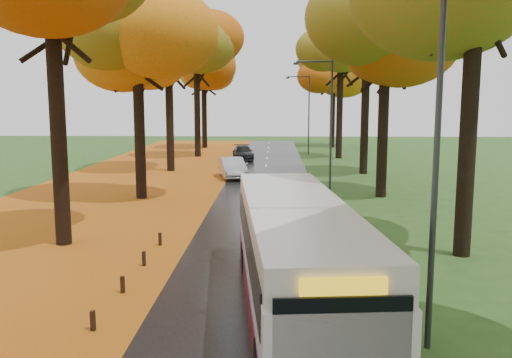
# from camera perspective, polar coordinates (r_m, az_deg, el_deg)

# --- Properties ---
(road) EXTENTS (6.50, 90.00, 0.04)m
(road) POSITION_cam_1_polar(r_m,az_deg,el_deg) (29.31, 0.56, -2.61)
(road) COLOR black
(road) RESTS_ON ground
(centre_line) EXTENTS (0.12, 90.00, 0.01)m
(centre_line) POSITION_cam_1_polar(r_m,az_deg,el_deg) (29.31, 0.56, -2.57)
(centre_line) COLOR silver
(centre_line) RESTS_ON road
(leaf_verge) EXTENTS (12.00, 90.00, 0.02)m
(leaf_verge) POSITION_cam_1_polar(r_m,az_deg,el_deg) (30.87, -16.40, -2.42)
(leaf_verge) COLOR #85400C
(leaf_verge) RESTS_ON ground
(leaf_drift) EXTENTS (0.90, 90.00, 0.01)m
(leaf_drift) POSITION_cam_1_polar(r_m,az_deg,el_deg) (29.54, -5.37, -2.52)
(leaf_drift) COLOR #B75F12
(leaf_drift) RESTS_ON road
(trees_left) EXTENTS (9.20, 74.00, 13.88)m
(trees_left) POSITION_cam_1_polar(r_m,az_deg,el_deg) (32.07, -12.73, 15.21)
(trees_left) COLOR black
(trees_left) RESTS_ON ground
(trees_right) EXTENTS (9.30, 74.20, 13.96)m
(trees_right) POSITION_cam_1_polar(r_m,az_deg,el_deg) (31.63, 14.32, 15.53)
(trees_right) COLOR black
(trees_right) RESTS_ON ground
(streetlamp_near) EXTENTS (2.45, 0.18, 8.00)m
(streetlamp_near) POSITION_cam_1_polar(r_m,az_deg,el_deg) (12.24, 17.39, 3.85)
(streetlamp_near) COLOR #333538
(streetlamp_near) RESTS_ON ground
(streetlamp_mid) EXTENTS (2.45, 0.18, 8.00)m
(streetlamp_mid) POSITION_cam_1_polar(r_m,az_deg,el_deg) (33.94, 7.50, 6.79)
(streetlamp_mid) COLOR #333538
(streetlamp_mid) RESTS_ON ground
(streetlamp_far) EXTENTS (2.45, 0.18, 8.00)m
(streetlamp_far) POSITION_cam_1_polar(r_m,az_deg,el_deg) (55.87, 5.33, 7.40)
(streetlamp_far) COLOR #333538
(streetlamp_far) RESTS_ON ground
(bus) EXTENTS (3.62, 11.39, 2.95)m
(bus) POSITION_cam_1_polar(r_m,az_deg,el_deg) (14.26, 4.18, -8.00)
(bus) COLOR #510C0F
(bus) RESTS_ON road
(car_white) EXTENTS (2.07, 4.24, 1.39)m
(car_white) POSITION_cam_1_polar(r_m,az_deg,el_deg) (40.41, -2.10, 1.43)
(car_white) COLOR white
(car_white) RESTS_ON road
(car_silver) EXTENTS (2.41, 4.58, 1.44)m
(car_silver) POSITION_cam_1_polar(r_m,az_deg,el_deg) (38.90, -2.55, 1.20)
(car_silver) COLOR #9DA0A5
(car_silver) RESTS_ON road
(car_dark) EXTENTS (2.35, 4.67, 1.30)m
(car_dark) POSITION_cam_1_polar(r_m,az_deg,el_deg) (50.69, -1.38, 2.79)
(car_dark) COLOR black
(car_dark) RESTS_ON road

